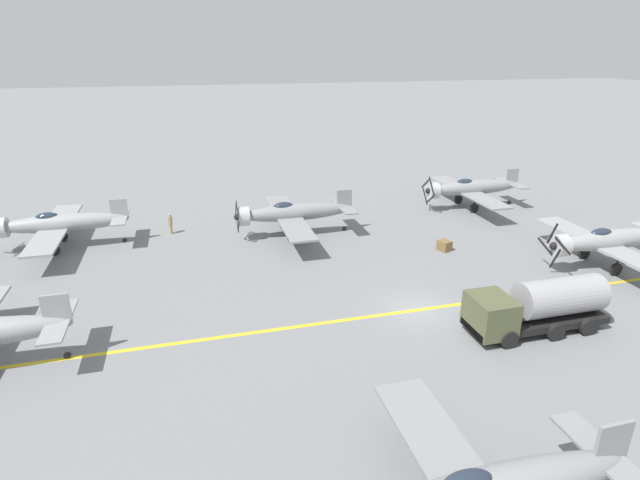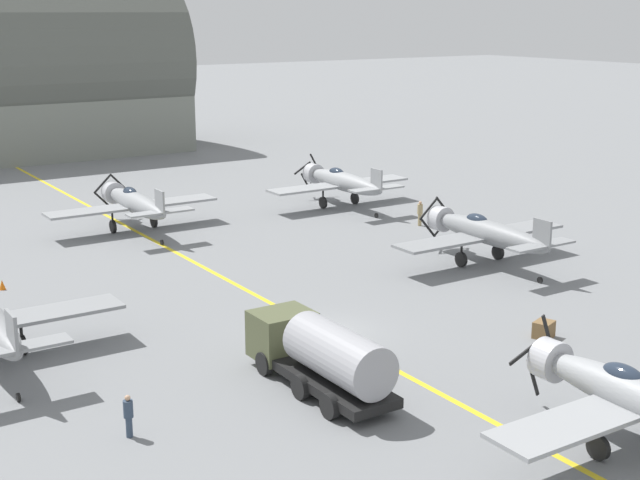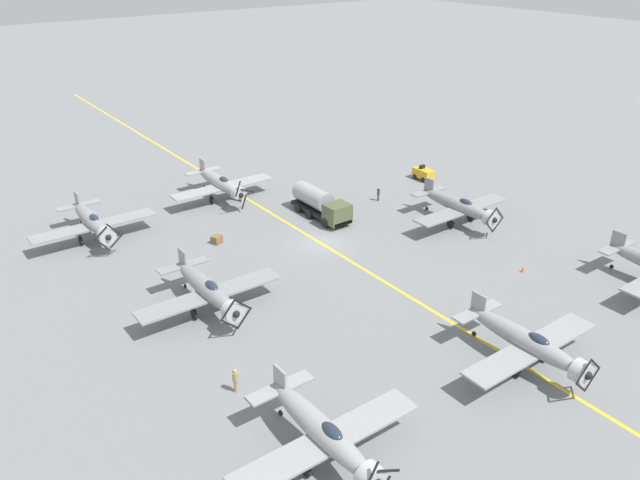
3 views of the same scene
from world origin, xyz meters
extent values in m
plane|color=slate|center=(0.00, 0.00, 0.00)|extent=(400.00, 400.00, 0.00)
cube|color=yellow|center=(0.00, 0.00, 0.00)|extent=(0.30, 160.00, 0.01)
ellipsoid|color=#96999B|center=(2.47, -16.11, 2.05)|extent=(1.50, 9.50, 1.42)
cylinder|color=#B7B7BC|center=(2.47, -11.66, 2.05)|extent=(1.58, 0.90, 1.58)
ellipsoid|color=#232D3D|center=(2.47, -14.97, 2.61)|extent=(0.80, 1.70, 0.76)
cube|color=#96999B|center=(2.47, -15.35, 1.71)|extent=(12.00, 2.10, 0.16)
cube|color=#96999B|center=(2.47, -20.20, 2.20)|extent=(4.40, 1.10, 0.12)
cube|color=#96999B|center=(2.47, -20.20, 2.85)|extent=(0.14, 1.30, 1.60)
sphere|color=black|center=(2.47, -11.16, 2.05)|extent=(0.56, 0.56, 0.56)
cube|color=black|center=(2.14, -11.16, 1.24)|extent=(0.79, 0.06, 1.67)
cube|color=black|center=(3.28, -11.16, 1.72)|extent=(1.67, 0.06, 0.79)
cube|color=black|center=(2.80, -11.16, 2.86)|extent=(0.79, 0.06, 1.67)
cube|color=black|center=(1.66, -11.16, 2.38)|extent=(1.67, 0.06, 0.79)
cylinder|color=black|center=(0.97, -15.35, 1.08)|extent=(0.14, 0.14, 1.26)
cylinder|color=black|center=(0.97, -15.35, 0.45)|extent=(0.22, 0.90, 0.90)
cylinder|color=black|center=(3.97, -15.35, 1.08)|extent=(0.14, 0.14, 1.26)
cylinder|color=black|center=(3.97, -15.35, 0.45)|extent=(0.22, 0.90, 0.90)
cylinder|color=black|center=(2.47, -20.26, 0.18)|extent=(0.12, 0.36, 0.36)
cube|color=gray|center=(-18.22, 19.68, 2.20)|extent=(4.40, 1.10, 0.12)
cube|color=gray|center=(-18.22, 19.68, 2.85)|extent=(0.14, 1.30, 1.60)
cylinder|color=black|center=(-18.22, 19.62, 0.18)|extent=(0.12, 0.36, 0.36)
ellipsoid|color=gray|center=(-14.33, 4.26, 2.05)|extent=(1.50, 9.50, 1.42)
cylinder|color=#B7B7BC|center=(-14.33, 8.71, 2.05)|extent=(1.57, 0.90, 1.58)
ellipsoid|color=#232D3D|center=(-14.33, 5.40, 2.61)|extent=(0.80, 1.70, 0.76)
cube|color=gray|center=(-14.33, 5.02, 1.71)|extent=(12.00, 2.10, 0.16)
cube|color=gray|center=(-14.33, 0.17, 2.20)|extent=(4.40, 1.10, 0.12)
cube|color=gray|center=(-14.33, 0.17, 2.85)|extent=(0.14, 1.30, 1.60)
sphere|color=black|center=(-14.33, 9.21, 2.05)|extent=(0.56, 0.56, 0.56)
cube|color=black|center=(-13.68, 9.21, 2.64)|extent=(1.39, 0.06, 1.28)
cube|color=black|center=(-14.92, 9.21, 2.70)|extent=(1.28, 0.06, 1.39)
cube|color=black|center=(-14.98, 9.21, 1.46)|extent=(1.39, 0.06, 1.28)
cube|color=black|center=(-13.74, 9.21, 1.40)|extent=(1.28, 0.06, 1.39)
cylinder|color=black|center=(-15.83, 5.02, 1.08)|extent=(0.14, 0.14, 1.26)
cylinder|color=black|center=(-15.83, 5.02, 0.45)|extent=(0.22, 0.90, 0.90)
cylinder|color=black|center=(-12.83, 5.02, 1.08)|extent=(0.14, 0.14, 1.26)
cylinder|color=black|center=(-12.83, 5.02, 0.45)|extent=(0.22, 0.90, 0.90)
cylinder|color=black|center=(-14.33, 0.11, 0.18)|extent=(0.12, 0.36, 0.36)
ellipsoid|color=gray|center=(0.01, 23.62, 2.05)|extent=(1.50, 9.50, 1.42)
cylinder|color=#B7B7BC|center=(0.01, 28.07, 2.05)|extent=(1.58, 0.90, 1.58)
ellipsoid|color=#232D3D|center=(0.01, 24.76, 2.61)|extent=(0.80, 1.70, 0.76)
cube|color=gray|center=(0.01, 24.38, 1.71)|extent=(12.00, 2.10, 0.16)
cube|color=gray|center=(0.01, 19.53, 2.20)|extent=(4.40, 1.10, 0.12)
cube|color=gray|center=(0.01, 19.53, 2.85)|extent=(0.14, 1.30, 1.60)
sphere|color=black|center=(0.01, 28.57, 2.05)|extent=(0.56, 0.56, 0.56)
cube|color=black|center=(-0.59, 28.57, 1.41)|extent=(1.30, 0.06, 1.37)
cube|color=black|center=(0.65, 28.57, 1.45)|extent=(1.37, 0.06, 1.30)
cube|color=black|center=(0.60, 28.57, 2.69)|extent=(1.30, 0.06, 1.37)
cube|color=black|center=(-0.63, 28.57, 2.65)|extent=(1.37, 0.06, 1.30)
cylinder|color=black|center=(-1.49, 24.38, 1.08)|extent=(0.14, 0.14, 1.26)
cylinder|color=black|center=(-1.49, 24.38, 0.45)|extent=(0.22, 0.90, 0.90)
cylinder|color=black|center=(1.51, 24.38, 1.08)|extent=(0.14, 0.14, 1.26)
cylinder|color=black|center=(1.51, 24.38, 0.45)|extent=(0.22, 0.90, 0.90)
cylinder|color=black|center=(0.01, 19.47, 0.18)|extent=(0.12, 0.36, 0.36)
ellipsoid|color=#939698|center=(16.46, 22.35, 2.05)|extent=(1.50, 9.50, 1.42)
cylinder|color=#B7B7BC|center=(16.46, 26.80, 2.05)|extent=(1.58, 0.90, 1.58)
ellipsoid|color=#232D3D|center=(16.46, 23.49, 2.61)|extent=(0.80, 1.70, 0.76)
cube|color=#939698|center=(16.46, 23.11, 1.71)|extent=(12.00, 2.10, 0.16)
cube|color=#939698|center=(16.46, 18.26, 2.20)|extent=(4.40, 1.10, 0.12)
cube|color=#939698|center=(16.46, 18.26, 2.85)|extent=(0.14, 1.30, 1.60)
cube|color=black|center=(15.70, 27.30, 2.49)|extent=(1.59, 0.06, 0.99)
cube|color=black|center=(16.89, 27.30, 2.81)|extent=(0.99, 0.06, 1.59)
cylinder|color=black|center=(14.96, 23.11, 1.08)|extent=(0.14, 0.14, 1.26)
cylinder|color=black|center=(14.96, 23.11, 0.45)|extent=(0.22, 0.90, 0.90)
cylinder|color=black|center=(17.96, 23.11, 1.08)|extent=(0.14, 0.14, 1.26)
cylinder|color=black|center=(17.96, 23.11, 0.45)|extent=(0.22, 0.90, 0.90)
cylinder|color=black|center=(16.46, 18.20, 0.18)|extent=(0.12, 0.36, 0.36)
ellipsoid|color=gray|center=(17.58, -14.17, 2.05)|extent=(1.50, 9.50, 1.42)
cylinder|color=#B7B7BC|center=(17.58, -9.72, 2.05)|extent=(1.58, 0.90, 1.58)
ellipsoid|color=#232D3D|center=(17.58, -13.03, 2.61)|extent=(0.80, 1.70, 0.76)
cube|color=gray|center=(17.58, -13.41, 1.71)|extent=(12.00, 2.10, 0.16)
cube|color=gray|center=(17.58, -18.26, 2.20)|extent=(4.40, 1.10, 0.12)
cube|color=gray|center=(17.58, -18.26, 2.85)|extent=(0.14, 1.30, 1.60)
sphere|color=black|center=(17.58, -9.22, 2.05)|extent=(0.56, 0.56, 0.56)
cube|color=black|center=(18.26, -9.22, 2.60)|extent=(1.45, 0.06, 1.21)
cube|color=black|center=(17.02, -9.22, 2.73)|extent=(1.21, 0.06, 1.45)
cube|color=black|center=(16.90, -9.22, 1.50)|extent=(1.45, 0.06, 1.21)
cube|color=black|center=(18.13, -9.22, 1.37)|extent=(1.21, 0.06, 1.45)
cylinder|color=black|center=(16.08, -13.41, 1.08)|extent=(0.14, 0.14, 1.26)
cylinder|color=black|center=(16.08, -13.41, 0.45)|extent=(0.22, 0.90, 0.90)
cylinder|color=black|center=(19.08, -13.41, 1.08)|extent=(0.14, 0.14, 1.26)
cylinder|color=black|center=(19.08, -13.41, 0.45)|extent=(0.22, 0.90, 0.90)
cylinder|color=black|center=(17.58, -18.32, 0.18)|extent=(0.12, 0.36, 0.36)
ellipsoid|color=gray|center=(14.46, 4.25, 2.05)|extent=(1.50, 9.50, 1.42)
cylinder|color=#B7B7BC|center=(14.46, 8.70, 2.05)|extent=(1.57, 0.90, 1.58)
ellipsoid|color=#232D3D|center=(14.46, 5.39, 2.61)|extent=(0.80, 1.70, 0.76)
cube|color=gray|center=(14.46, 5.01, 1.71)|extent=(12.00, 2.10, 0.16)
cube|color=gray|center=(14.46, 0.16, 2.20)|extent=(4.40, 1.10, 0.12)
cube|color=gray|center=(14.46, 0.16, 2.85)|extent=(0.14, 1.30, 1.60)
sphere|color=black|center=(14.46, 9.20, 2.05)|extent=(0.56, 0.56, 0.56)
cube|color=black|center=(13.81, 9.20, 2.63)|extent=(1.40, 0.06, 1.27)
cube|color=black|center=(13.88, 9.20, 1.40)|extent=(1.27, 0.06, 1.40)
cube|color=black|center=(15.11, 9.20, 1.47)|extent=(1.40, 0.06, 1.27)
cube|color=black|center=(15.05, 9.20, 2.70)|extent=(1.27, 0.06, 1.40)
cylinder|color=black|center=(12.96, 5.01, 1.08)|extent=(0.14, 0.14, 1.26)
cylinder|color=black|center=(12.96, 5.01, 0.45)|extent=(0.22, 0.90, 0.90)
cylinder|color=black|center=(15.96, 5.01, 1.08)|extent=(0.14, 0.14, 1.26)
cylinder|color=black|center=(15.96, 5.01, 0.45)|extent=(0.22, 0.90, 0.90)
cylinder|color=black|center=(14.46, 0.10, 0.18)|extent=(0.12, 0.36, 0.36)
cube|color=black|center=(-3.76, -5.27, 0.62)|extent=(2.25, 8.00, 0.40)
cube|color=#515638|center=(-3.76, -2.31, 1.42)|extent=(2.50, 2.08, 2.00)
cylinder|color=#9E9EA3|center=(-3.76, -6.59, 1.93)|extent=(2.10, 4.96, 2.10)
cylinder|color=black|center=(-4.95, -2.79, 0.50)|extent=(0.30, 1.00, 1.00)
cylinder|color=black|center=(-2.57, -2.79, 0.50)|extent=(0.30, 1.00, 1.00)
cylinder|color=black|center=(-4.95, -5.67, 0.50)|extent=(0.30, 1.00, 1.00)
cylinder|color=black|center=(-2.57, -5.67, 0.50)|extent=(0.30, 1.00, 1.00)
cylinder|color=black|center=(-4.95, -7.75, 0.50)|extent=(0.30, 1.00, 1.00)
cylinder|color=black|center=(-2.57, -7.75, 0.50)|extent=(0.30, 1.00, 1.00)
cube|color=gold|center=(-20.81, -7.07, 0.80)|extent=(1.40, 2.60, 1.10)
cube|color=black|center=(-20.81, -7.33, 1.57)|extent=(0.70, 0.36, 0.44)
cylinder|color=black|center=(-21.50, -6.35, 0.30)|extent=(0.20, 0.60, 0.60)
cylinder|color=black|center=(-20.13, -6.35, 0.30)|extent=(0.20, 0.60, 0.60)
cylinder|color=black|center=(-21.50, -7.78, 0.30)|extent=(0.20, 0.60, 0.60)
cylinder|color=black|center=(-20.13, -7.78, 0.30)|extent=(0.20, 0.60, 0.60)
cylinder|color=tan|center=(17.59, 14.55, 0.42)|extent=(0.26, 0.26, 0.85)
cylinder|color=tan|center=(17.59, 14.55, 1.20)|extent=(0.39, 0.39, 0.71)
sphere|color=tan|center=(17.59, 14.55, 1.67)|extent=(0.23, 0.23, 0.23)
cylinder|color=#334256|center=(-11.79, -5.08, 0.38)|extent=(0.24, 0.24, 0.77)
cylinder|color=#334256|center=(-11.79, -5.08, 1.09)|extent=(0.35, 0.35, 0.64)
sphere|color=tan|center=(-11.79, -5.08, 1.51)|extent=(0.21, 0.21, 0.21)
cube|color=brown|center=(8.19, -6.08, 0.40)|extent=(1.16, 1.07, 0.79)
cone|color=orange|center=(-11.17, 15.32, 0.28)|extent=(0.36, 0.36, 0.55)
camera|label=1|loc=(-24.10, 12.60, 14.81)|focal=28.00mm
camera|label=2|loc=(-21.94, -33.26, 14.81)|focal=50.00mm
camera|label=3|loc=(32.33, 44.13, 26.93)|focal=35.00mm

